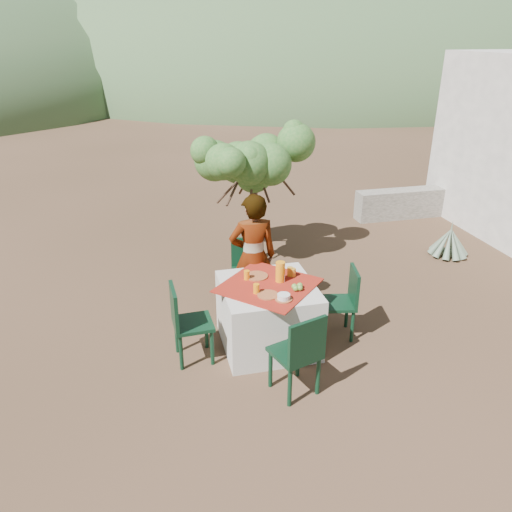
{
  "coord_description": "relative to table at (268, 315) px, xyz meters",
  "views": [
    {
      "loc": [
        -1.66,
        -4.87,
        3.29
      ],
      "look_at": [
        -0.44,
        0.22,
        0.94
      ],
      "focal_mm": 35.0,
      "sensor_mm": 36.0,
      "label": 1
    }
  ],
  "objects": [
    {
      "name": "white_bowl",
      "position": [
        0.07,
        -0.36,
        0.42
      ],
      "size": [
        0.14,
        0.14,
        0.05
      ],
      "primitive_type": "cylinder",
      "color": "silver",
      "rests_on": "bowl_plate"
    },
    {
      "name": "jar_right",
      "position": [
        0.3,
        0.16,
        0.43
      ],
      "size": [
        0.07,
        0.07,
        0.1
      ],
      "primitive_type": "cylinder",
      "color": "orange",
      "rests_on": "table"
    },
    {
      "name": "chair_far",
      "position": [
        -0.01,
        1.12,
        0.08
      ],
      "size": [
        0.46,
        0.46,
        0.83
      ],
      "rotation": [
        0.0,
        0.0,
        -0.21
      ],
      "color": "black",
      "rests_on": "ground"
    },
    {
      "name": "hill_far_right",
      "position": [
        28.4,
        46.18,
        -0.38
      ],
      "size": [
        36.0,
        36.0,
        14.0
      ],
      "primitive_type": "ellipsoid",
      "color": "slate",
      "rests_on": "ground"
    },
    {
      "name": "plate_far",
      "position": [
        -0.08,
        0.22,
        0.39
      ],
      "size": [
        0.26,
        0.26,
        0.01
      ],
      "primitive_type": "cylinder",
      "color": "brown",
      "rests_on": "table"
    },
    {
      "name": "chair_left",
      "position": [
        -0.93,
        -0.09,
        0.12
      ],
      "size": [
        0.43,
        0.43,
        0.89
      ],
      "rotation": [
        0.0,
        0.0,
        1.61
      ],
      "color": "black",
      "rests_on": "ground"
    },
    {
      "name": "jar_left",
      "position": [
        0.33,
        0.14,
        0.43
      ],
      "size": [
        0.06,
        0.06,
        0.1
      ],
      "primitive_type": "cylinder",
      "color": "orange",
      "rests_on": "table"
    },
    {
      "name": "person",
      "position": [
        -0.01,
        0.68,
        0.42
      ],
      "size": [
        0.59,
        0.39,
        1.6
      ],
      "primitive_type": "imported",
      "rotation": [
        0.0,
        0.0,
        3.13
      ],
      "color": "#8C6651",
      "rests_on": "ground"
    },
    {
      "name": "hill_near_right",
      "position": [
        12.4,
        36.18,
        -0.38
      ],
      "size": [
        48.0,
        48.0,
        20.0
      ],
      "primitive_type": "ellipsoid",
      "color": "#324C2A",
      "rests_on": "ground"
    },
    {
      "name": "juice_pitcher",
      "position": [
        0.15,
        0.05,
        0.5
      ],
      "size": [
        0.11,
        0.11,
        0.23
      ],
      "primitive_type": "cylinder",
      "color": "orange",
      "rests_on": "table"
    },
    {
      "name": "chair_right",
      "position": [
        0.9,
        -0.02,
        0.09
      ],
      "size": [
        0.46,
        0.46,
        0.85
      ],
      "rotation": [
        0.0,
        0.0,
        4.52
      ],
      "color": "black",
      "rests_on": "ground"
    },
    {
      "name": "hill_far_center",
      "position": [
        -3.6,
        52.18,
        -0.38
      ],
      "size": [
        60.0,
        60.0,
        24.0
      ],
      "primitive_type": "ellipsoid",
      "color": "slate",
      "rests_on": "ground"
    },
    {
      "name": "glass_near",
      "position": [
        -0.17,
        -0.16,
        0.44
      ],
      "size": [
        0.07,
        0.07,
        0.11
      ],
      "primitive_type": "cylinder",
      "color": "orange",
      "rests_on": "table"
    },
    {
      "name": "bowl_plate",
      "position": [
        0.07,
        -0.36,
        0.39
      ],
      "size": [
        0.19,
        0.19,
        0.01
      ],
      "primitive_type": "cylinder",
      "color": "brown",
      "rests_on": "table"
    },
    {
      "name": "chair_near",
      "position": [
        0.07,
        -0.93,
        0.12
      ],
      "size": [
        0.53,
        0.53,
        0.91
      ],
      "rotation": [
        0.0,
        0.0,
        3.45
      ],
      "color": "black",
      "rests_on": "ground"
    },
    {
      "name": "fruit_cluster",
      "position": [
        0.27,
        -0.19,
        0.41
      ],
      "size": [
        0.13,
        0.12,
        0.06
      ],
      "color": "olive",
      "rests_on": "table"
    },
    {
      "name": "plate_near",
      "position": [
        -0.07,
        -0.24,
        0.39
      ],
      "size": [
        0.23,
        0.23,
        0.01
      ],
      "primitive_type": "cylinder",
      "color": "brown",
      "rests_on": "table"
    },
    {
      "name": "ground",
      "position": [
        0.4,
        0.18,
        -0.38
      ],
      "size": [
        160.0,
        160.0,
        0.0
      ],
      "primitive_type": "plane",
      "color": "#3C2B1B",
      "rests_on": "ground"
    },
    {
      "name": "stone_wall",
      "position": [
        4.0,
        3.58,
        -0.1
      ],
      "size": [
        2.6,
        0.35,
        0.55
      ],
      "primitive_type": "cube",
      "color": "gray",
      "rests_on": "ground"
    },
    {
      "name": "glass_far",
      "position": [
        -0.2,
        0.18,
        0.44
      ],
      "size": [
        0.07,
        0.07,
        0.11
      ],
      "primitive_type": "cylinder",
      "color": "orange",
      "rests_on": "table"
    },
    {
      "name": "shrub_tree",
      "position": [
        0.43,
        2.35,
        1.09
      ],
      "size": [
        1.58,
        1.55,
        1.86
      ],
      "color": "#432E21",
      "rests_on": "ground"
    },
    {
      "name": "napkin_holder",
      "position": [
        0.17,
        0.05,
        0.43
      ],
      "size": [
        0.08,
        0.06,
        0.09
      ],
      "primitive_type": "cube",
      "rotation": [
        0.0,
        0.0,
        -0.38
      ],
      "color": "silver",
      "rests_on": "table"
    },
    {
      "name": "agave",
      "position": [
        3.46,
        1.74,
        -0.16
      ],
      "size": [
        0.62,
        0.63,
        0.66
      ],
      "rotation": [
        0.0,
        0.0,
        0.25
      ],
      "color": "slate",
      "rests_on": "ground"
    },
    {
      "name": "table",
      "position": [
        0.0,
        0.0,
        0.0
      ],
      "size": [
        1.3,
        1.3,
        0.76
      ],
      "color": "silver",
      "rests_on": "ground"
    }
  ]
}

